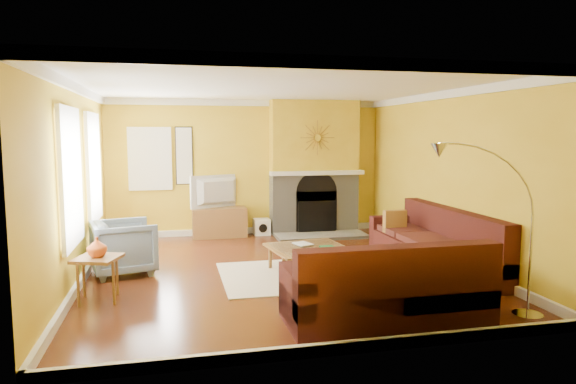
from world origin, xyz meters
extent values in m
cube|color=#602B14|center=(0.00, 0.00, -0.01)|extent=(5.50, 6.00, 0.02)
cube|color=white|center=(0.00, 0.00, 2.71)|extent=(5.50, 6.00, 0.02)
cube|color=gold|center=(0.00, 3.01, 1.35)|extent=(5.50, 0.02, 2.70)
cube|color=gold|center=(0.00, -3.01, 1.35)|extent=(5.50, 0.02, 2.70)
cube|color=gold|center=(-2.76, 0.00, 1.35)|extent=(0.02, 6.00, 2.70)
cube|color=gold|center=(2.76, 0.00, 1.35)|extent=(0.02, 6.00, 2.70)
cube|color=white|center=(-2.72, 1.30, 1.50)|extent=(0.06, 1.22, 1.72)
cube|color=white|center=(-2.72, -0.60, 1.50)|extent=(0.06, 1.22, 1.72)
cube|color=white|center=(-1.90, 2.96, 1.55)|extent=(0.82, 0.06, 1.22)
cube|color=white|center=(-1.25, 2.97, 1.60)|extent=(0.34, 0.04, 1.14)
cube|color=white|center=(1.35, 2.56, 1.25)|extent=(1.92, 0.22, 0.08)
cube|color=gray|center=(1.35, 2.25, 0.03)|extent=(1.80, 0.70, 0.06)
cube|color=beige|center=(0.35, -0.30, 0.01)|extent=(2.40, 1.80, 0.02)
cube|color=olive|center=(-0.60, 2.75, 0.29)|extent=(1.05, 0.47, 0.58)
imported|color=black|center=(-0.60, 2.75, 0.90)|extent=(1.08, 0.59, 0.64)
cube|color=white|center=(0.25, 2.78, 0.16)|extent=(0.32, 0.32, 0.32)
imported|color=slate|center=(-2.20, 0.35, 0.39)|extent=(1.04, 1.02, 0.79)
imported|color=#D8591E|center=(-2.40, -0.85, 0.67)|extent=(0.27, 0.27, 0.25)
imported|color=white|center=(0.24, -0.24, 0.43)|extent=(0.29, 0.34, 0.03)
camera|label=1|loc=(-1.49, -7.30, 2.03)|focal=32.00mm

